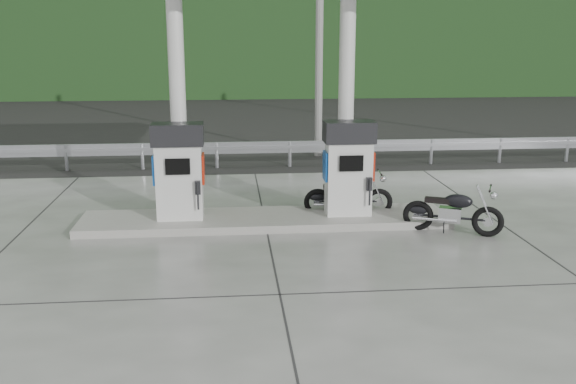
{
  "coord_description": "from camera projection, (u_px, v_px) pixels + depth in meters",
  "views": [
    {
      "loc": [
        -0.66,
        -9.32,
        3.55
      ],
      "look_at": [
        0.3,
        1.0,
        1.0
      ],
      "focal_mm": 40.0,
      "sensor_mm": 36.0,
      "label": 1
    }
  ],
  "objects": [
    {
      "name": "ground",
      "position": [
        275.0,
        270.0,
        9.92
      ],
      "size": [
        160.0,
        160.0,
        0.0
      ],
      "primitive_type": "plane",
      "color": "black",
      "rests_on": "ground"
    },
    {
      "name": "forecourt_apron",
      "position": [
        275.0,
        270.0,
        9.91
      ],
      "size": [
        18.0,
        14.0,
        0.02
      ],
      "primitive_type": "cube",
      "color": "slate",
      "rests_on": "ground"
    },
    {
      "name": "pump_island",
      "position": [
        265.0,
        219.0,
        12.31
      ],
      "size": [
        7.0,
        1.4,
        0.15
      ],
      "primitive_type": "cube",
      "color": "gray",
      "rests_on": "forecourt_apron"
    },
    {
      "name": "gas_pump_left",
      "position": [
        179.0,
        171.0,
        11.93
      ],
      "size": [
        0.95,
        0.55,
        1.8
      ],
      "primitive_type": null,
      "color": "silver",
      "rests_on": "pump_island"
    },
    {
      "name": "gas_pump_right",
      "position": [
        348.0,
        168.0,
        12.22
      ],
      "size": [
        0.95,
        0.55,
        1.8
      ],
      "primitive_type": null,
      "color": "silver",
      "rests_on": "pump_island"
    },
    {
      "name": "canopy_column_left",
      "position": [
        177.0,
        83.0,
        11.94
      ],
      "size": [
        0.3,
        0.3,
        5.0
      ],
      "primitive_type": "cylinder",
      "color": "white",
      "rests_on": "pump_island"
    },
    {
      "name": "canopy_column_right",
      "position": [
        347.0,
        82.0,
        12.23
      ],
      "size": [
        0.3,
        0.3,
        5.0
      ],
      "primitive_type": "cylinder",
      "color": "white",
      "rests_on": "pump_island"
    },
    {
      "name": "guardrail",
      "position": [
        253.0,
        142.0,
        17.48
      ],
      "size": [
        26.0,
        0.16,
        1.42
      ],
      "primitive_type": null,
      "color": "#989AA0",
      "rests_on": "ground"
    },
    {
      "name": "road",
      "position": [
        249.0,
        146.0,
        21.03
      ],
      "size": [
        60.0,
        7.0,
        0.01
      ],
      "primitive_type": "cube",
      "color": "black",
      "rests_on": "ground"
    },
    {
      "name": "utility_pole_b",
      "position": [
        320.0,
        18.0,
        18.33
      ],
      "size": [
        0.22,
        0.22,
        8.0
      ],
      "primitive_type": "cylinder",
      "color": "gray",
      "rests_on": "ground"
    },
    {
      "name": "tree_band",
      "position": [
        238.0,
        44.0,
        38.21
      ],
      "size": [
        80.0,
        6.0,
        6.0
      ],
      "primitive_type": "cube",
      "color": "black",
      "rests_on": "ground"
    },
    {
      "name": "forested_hills",
      "position": [
        234.0,
        69.0,
        67.93
      ],
      "size": [
        100.0,
        40.0,
        140.0
      ],
      "primitive_type": null,
      "color": "black",
      "rests_on": "ground"
    },
    {
      "name": "motorcycle_left",
      "position": [
        348.0,
        196.0,
        12.79
      ],
      "size": [
        1.7,
        0.67,
        0.78
      ],
      "primitive_type": null,
      "rotation": [
        0.0,
        0.0,
        -0.09
      ],
      "color": "black",
      "rests_on": "forecourt_apron"
    },
    {
      "name": "motorcycle_right",
      "position": [
        453.0,
        212.0,
        11.64
      ],
      "size": [
        1.75,
        1.19,
        0.8
      ],
      "primitive_type": null,
      "rotation": [
        0.0,
        0.0,
        -0.43
      ],
      "color": "black",
      "rests_on": "forecourt_apron"
    }
  ]
}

